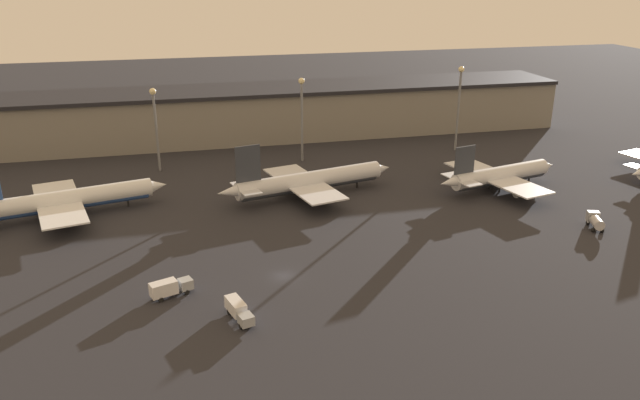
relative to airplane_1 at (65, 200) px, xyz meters
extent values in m
plane|color=#26262B|center=(43.10, -40.90, -3.83)|extent=(600.00, 600.00, 0.00)
cube|color=gray|center=(43.10, 59.26, 3.90)|extent=(225.82, 22.76, 15.46)
cube|color=black|center=(43.10, 59.26, 12.23)|extent=(225.82, 24.76, 1.20)
cylinder|color=white|center=(0.45, 0.10, 0.26)|extent=(37.91, 12.84, 4.30)
cylinder|color=#2D519E|center=(0.45, 0.10, -0.49)|extent=(35.92, 11.78, 3.66)
cone|color=white|center=(20.17, 4.72, 0.26)|extent=(5.96, 5.16, 4.09)
cube|color=white|center=(-1.40, -0.33, -0.28)|extent=(16.33, 32.56, 0.36)
cylinder|color=gray|center=(-2.29, 8.44, -1.71)|extent=(5.15, 3.38, 2.37)
cylinder|color=gray|center=(1.70, -8.58, -1.71)|extent=(5.15, 3.38, 2.37)
cylinder|color=black|center=(13.37, 3.13, -2.86)|extent=(0.50, 0.50, 1.94)
cylinder|color=black|center=(-1.79, 1.35, -2.86)|extent=(0.50, 0.50, 1.94)
cylinder|color=black|center=(-1.01, -2.00, -2.86)|extent=(0.50, 0.50, 1.94)
cylinder|color=silver|center=(57.46, -0.13, 0.34)|extent=(38.56, 13.07, 4.39)
cylinder|color=#333842|center=(57.46, -0.13, -0.42)|extent=(36.53, 11.98, 3.73)
cone|color=silver|center=(77.53, 4.57, 0.34)|extent=(6.08, 5.26, 4.17)
cone|color=silver|center=(37.19, -4.87, 0.67)|extent=(7.26, 5.13, 3.73)
cube|color=#333842|center=(41.69, -3.82, 6.91)|extent=(6.07, 1.79, 8.74)
cube|color=silver|center=(40.94, -4.00, 1.00)|extent=(6.69, 11.33, 0.24)
cube|color=silver|center=(55.59, -0.57, -0.21)|extent=(16.12, 30.90, 0.36)
cylinder|color=gray|center=(54.83, 7.73, -1.66)|extent=(5.25, 3.45, 2.41)
cylinder|color=gray|center=(58.59, -8.34, -1.66)|extent=(5.25, 3.45, 2.41)
cylinder|color=black|center=(70.61, 2.95, -2.84)|extent=(0.50, 0.50, 1.97)
cylinder|color=black|center=(55.19, 1.14, -2.84)|extent=(0.50, 0.50, 1.97)
cylinder|color=black|center=(55.99, -2.28, -2.84)|extent=(0.50, 0.50, 1.97)
cylinder|color=silver|center=(106.06, -6.64, 0.16)|extent=(29.10, 10.67, 4.19)
cylinder|color=#333842|center=(106.06, -6.64, -0.58)|extent=(27.55, 9.73, 3.56)
cone|color=silver|center=(121.36, -3.06, 0.16)|extent=(5.81, 5.02, 3.98)
cone|color=silver|center=(90.55, -10.27, 0.47)|extent=(6.94, 4.90, 3.56)
cube|color=#333842|center=(94.24, -9.41, 5.71)|extent=(5.81, 1.73, 6.92)
cube|color=silver|center=(93.67, -9.54, 0.79)|extent=(6.65, 11.91, 0.24)
cube|color=silver|center=(104.65, -6.97, -0.37)|extent=(16.10, 32.53, 0.36)
cylinder|color=gray|center=(103.50, 1.75, -1.77)|extent=(5.02, 3.30, 2.31)
cylinder|color=gray|center=(107.49, -15.29, -1.77)|extent=(5.02, 3.30, 2.31)
cylinder|color=black|center=(115.91, -4.34, -2.88)|extent=(0.50, 0.50, 1.89)
cylinder|color=black|center=(104.27, -5.34, -2.88)|extent=(0.50, 0.50, 1.89)
cylinder|color=black|center=(105.03, -8.60, -2.88)|extent=(0.50, 0.50, 1.89)
cone|color=white|center=(141.61, -13.85, 0.03)|extent=(6.22, 4.40, 3.19)
cube|color=#9EA3A8|center=(114.42, -32.93, -1.89)|extent=(2.94, 2.52, 2.42)
cylinder|color=#B7B7BC|center=(113.29, -36.02, -1.99)|extent=(3.45, 4.44, 2.24)
cylinder|color=black|center=(113.46, -32.84, -3.38)|extent=(0.89, 1.06, 0.90)
cylinder|color=black|center=(115.21, -33.48, -3.38)|extent=(0.89, 1.06, 0.90)
cylinder|color=black|center=(112.07, -36.63, -3.38)|extent=(0.89, 1.06, 0.90)
cylinder|color=black|center=(113.82, -37.27, -3.38)|extent=(0.89, 1.06, 0.90)
cube|color=#9EA3A8|center=(25.21, -42.76, -2.21)|extent=(2.86, 2.88, 1.80)
cube|color=silver|center=(21.44, -44.12, -1.91)|extent=(5.09, 3.69, 2.39)
cylinder|color=black|center=(24.71, -42.04, -3.38)|extent=(1.04, 0.84, 0.90)
cylinder|color=black|center=(25.29, -43.63, -3.38)|extent=(1.04, 0.84, 0.90)
cylinder|color=black|center=(20.25, -43.66, -3.38)|extent=(1.04, 0.84, 0.90)
cylinder|color=black|center=(20.82, -45.25, -3.38)|extent=(1.04, 0.84, 0.90)
cube|color=#9EA3A8|center=(34.08, -57.00, -2.29)|extent=(2.71, 2.87, 1.64)
cube|color=silver|center=(32.92, -52.88, -2.01)|extent=(3.40, 5.31, 2.19)
cylinder|color=black|center=(34.79, -56.55, -3.38)|extent=(0.76, 1.01, 0.90)
cylinder|color=black|center=(33.25, -56.99, -3.38)|extent=(0.76, 1.01, 0.90)
cylinder|color=black|center=(33.41, -51.67, -3.38)|extent=(0.76, 1.01, 0.90)
cylinder|color=black|center=(31.87, -52.11, -3.38)|extent=(0.76, 1.01, 0.90)
cylinder|color=slate|center=(20.84, 29.54, 7.09)|extent=(0.70, 0.70, 21.82)
sphere|color=beige|center=(20.84, 29.54, 18.60)|extent=(1.80, 1.80, 1.80)
cylinder|color=slate|center=(61.74, 29.54, 7.64)|extent=(0.70, 0.70, 22.93)
sphere|color=beige|center=(61.74, 29.54, 19.71)|extent=(1.80, 1.80, 1.80)
cylinder|color=slate|center=(110.65, 29.54, 8.38)|extent=(0.70, 0.70, 24.42)
sphere|color=beige|center=(110.65, 29.54, 21.19)|extent=(1.80, 1.80, 1.80)
camera|label=1|loc=(25.31, -143.14, 50.54)|focal=35.00mm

